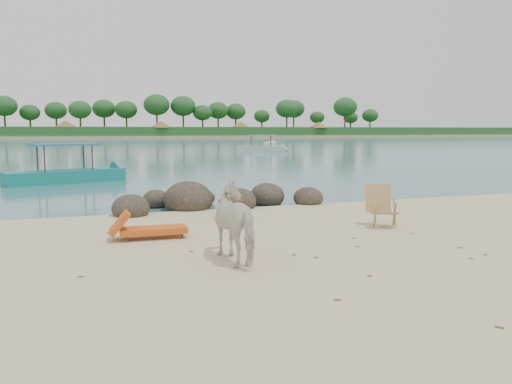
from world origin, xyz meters
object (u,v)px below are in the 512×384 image
at_px(deck_chair, 385,208).
at_px(cow, 240,223).
at_px(lounge_chair, 154,228).
at_px(boat_near, 65,150).
at_px(boulders, 213,201).
at_px(side_table, 232,211).

bearing_deg(deck_chair, cow, -130.39).
distance_m(lounge_chair, deck_chair, 5.29).
xyz_separation_m(deck_chair, boat_near, (-7.35, 13.84, 0.90)).
xyz_separation_m(cow, deck_chair, (4.06, 1.71, -0.19)).
xyz_separation_m(boulders, deck_chair, (3.00, -4.39, 0.29)).
bearing_deg(lounge_chair, boulders, 61.39).
distance_m(deck_chair, boat_near, 15.70).
xyz_separation_m(lounge_chair, boat_near, (-2.10, 13.27, 1.14)).
bearing_deg(lounge_chair, boat_near, 100.85).
bearing_deg(lounge_chair, deck_chair, -4.37).
xyz_separation_m(cow, side_table, (0.96, 3.84, -0.44)).
relative_size(deck_chair, boat_near, 0.17).
height_order(side_table, lounge_chair, lounge_chair).
distance_m(boulders, side_table, 2.27).
distance_m(cow, side_table, 3.98).
xyz_separation_m(boulders, cow, (-1.05, -6.10, 0.48)).
height_order(boulders, deck_chair, deck_chair).
height_order(cow, side_table, cow).
xyz_separation_m(boulders, boat_near, (-4.35, 9.45, 1.20)).
height_order(cow, deck_chair, cow).
height_order(side_table, boat_near, boat_near).
height_order(lounge_chair, deck_chair, deck_chair).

